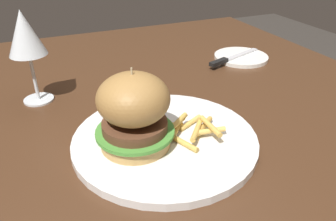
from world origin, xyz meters
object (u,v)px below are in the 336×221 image
main_plate (164,140)px  wine_glass (25,35)px  bread_plate (241,57)px  table_knife (230,58)px  burger_sandwich (134,111)px

main_plate → wine_glass: bearing=126.3°
wine_glass → bread_plate: 0.56m
bread_plate → table_knife: 0.05m
main_plate → wine_glass: wine_glass is taller
bread_plate → table_knife: size_ratio=0.79×
main_plate → bread_plate: 0.46m
burger_sandwich → bread_plate: burger_sandwich is taller
wine_glass → table_knife: size_ratio=1.01×
wine_glass → table_knife: bearing=2.7°
table_knife → bread_plate: bearing=18.7°
main_plate → burger_sandwich: 0.09m
bread_plate → table_knife: bearing=-161.3°
bread_plate → table_knife: table_knife is taller
main_plate → wine_glass: 0.34m
burger_sandwich → table_knife: 0.46m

